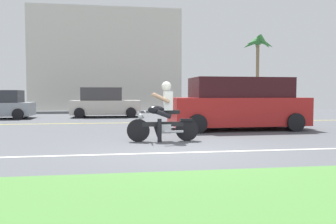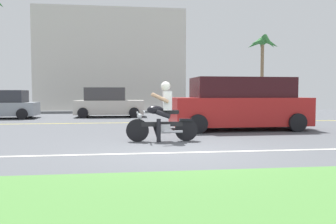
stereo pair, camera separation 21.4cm
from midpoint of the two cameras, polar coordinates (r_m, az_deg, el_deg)
The scene contains 10 objects.
ground at distance 10.77m, azimuth 0.29°, elevation -4.03°, with size 56.00×30.00×0.04m, color #4C4F54.
grass_median at distance 3.99m, azimuth 14.54°, elevation -15.97°, with size 56.00×3.80×0.06m, color #477A38.
lane_line_near at distance 7.64m, azimuth 3.50°, elevation -6.83°, with size 50.40×0.12×0.01m, color silver.
lane_line_far at distance 15.38m, azimuth -2.02°, elevation -1.77°, with size 50.40×0.12×0.01m, color yellow.
motorcyclist at distance 9.32m, azimuth -0.25°, elevation -0.70°, with size 1.98×0.65×1.66m.
suv_nearby at distance 12.65m, azimuth 12.48°, elevation 1.26°, with size 5.12×2.24×1.90m.
parked_car_0 at distance 19.84m, azimuth -26.13°, elevation 1.03°, with size 3.84×1.98×1.49m.
parked_car_1 at distance 19.38m, azimuth -9.71°, elevation 1.46°, with size 3.85×1.99×1.65m.
palm_tree_1 at distance 25.96m, azimuth 15.89°, elevation 10.33°, with size 2.42×2.36×5.59m.
building_far at distance 28.73m, azimuth -9.26°, elevation 8.48°, with size 11.79×4.00×8.01m, color beige.
Camera 2 is at (-1.31, -7.61, 1.33)m, focal length 36.14 mm.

